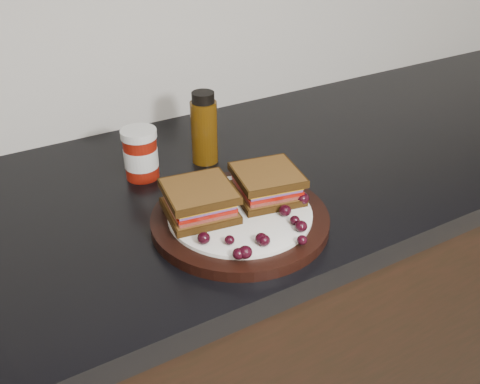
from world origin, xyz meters
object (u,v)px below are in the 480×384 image
object	(u,v)px
sandwich_left	(199,201)
condiment_jar	(141,154)
oil_bottle	(204,128)
plate	(240,220)

from	to	relation	value
sandwich_left	condiment_jar	distance (m)	0.20
oil_bottle	plate	bearing A→B (deg)	-102.95
condiment_jar	oil_bottle	bearing A→B (deg)	-0.82
condiment_jar	oil_bottle	distance (m)	0.13
sandwich_left	condiment_jar	size ratio (longest dim) A/B	1.10
condiment_jar	oil_bottle	world-z (taller)	oil_bottle
plate	condiment_jar	distance (m)	0.24
plate	oil_bottle	xyz separation A→B (m)	(0.05, 0.22, 0.06)
plate	oil_bottle	size ratio (longest dim) A/B	2.03
plate	condiment_jar	world-z (taller)	condiment_jar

